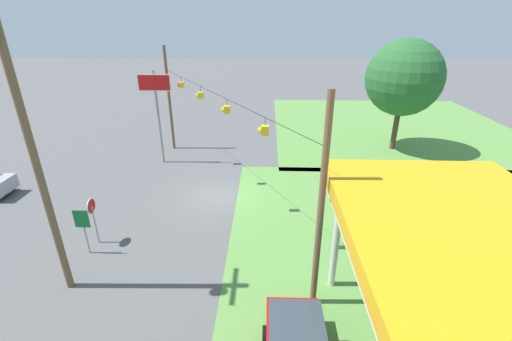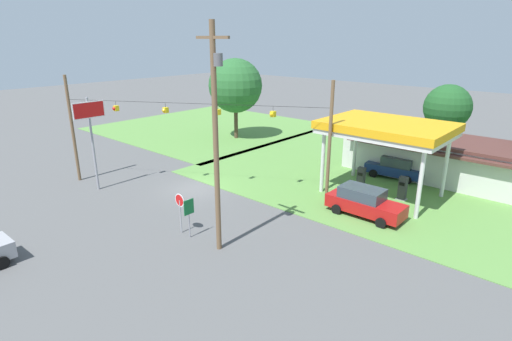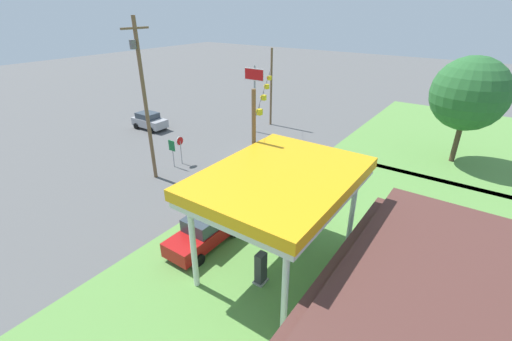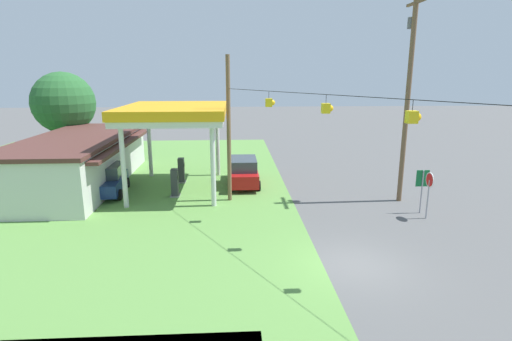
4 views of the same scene
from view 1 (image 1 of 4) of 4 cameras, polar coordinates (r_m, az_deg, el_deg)
name	(u,v)px [view 1 (image 1 of 4)]	position (r m, az deg, el deg)	size (l,w,h in m)	color
ground_plane	(218,196)	(21.97, -6.39, -4.33)	(160.00, 160.00, 0.00)	#565656
grass_verge_opposite_corner	(390,126)	(38.81, 21.46, 6.93)	(24.00, 24.00, 0.04)	#5B8E42
gas_station_canopy	(462,239)	(10.91, 31.13, -9.74)	(8.58, 6.36, 5.49)	silver
fuel_pump_near	(411,307)	(14.46, 24.40, -20.00)	(0.71, 0.56, 1.76)	gray
stop_sign_roadside	(92,211)	(18.52, -25.61, -6.15)	(0.80, 0.08, 2.50)	#99999E
stop_sign_overhead	(156,97)	(26.43, -16.33, 11.62)	(0.22, 2.39, 7.06)	gray
route_sign	(83,223)	(17.93, -26.94, -7.82)	(0.10, 0.70, 2.40)	gray
utility_pole_main	(28,138)	(14.22, -33.75, 4.54)	(2.20, 0.44, 11.95)	brown
signal_span_gantry	(214,126)	(20.19, -7.03, 7.32)	(17.63, 10.24, 8.48)	brown
tree_west_verge	(404,78)	(30.54, 23.44, 13.96)	(6.02, 6.02, 9.04)	#4C3828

